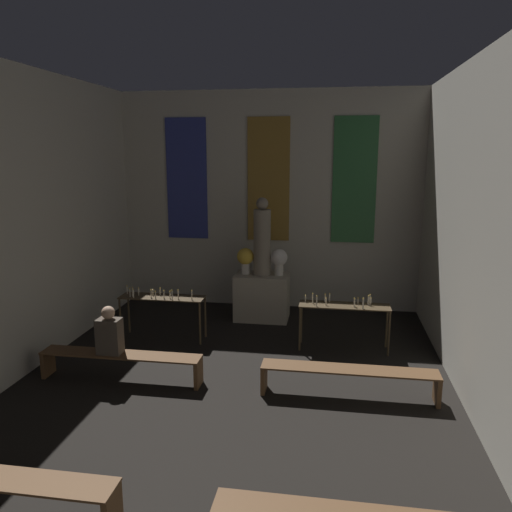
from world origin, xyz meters
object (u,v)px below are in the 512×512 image
at_px(flower_vase_right, 279,259).
at_px(pew_back_left, 121,360).
at_px(altar, 262,297).
at_px(statue, 262,239).
at_px(flower_vase_left, 245,258).
at_px(candle_rack_right, 344,310).
at_px(candle_rack_left, 162,301).
at_px(person_seated, 109,333).
at_px(pew_back_right, 349,375).

distance_m(flower_vase_right, pew_back_left, 3.91).
height_order(altar, pew_back_left, altar).
height_order(statue, flower_vase_right, statue).
relative_size(altar, flower_vase_left, 2.03).
distance_m(flower_vase_left, candle_rack_right, 2.51).
height_order(flower_vase_left, candle_rack_left, flower_vase_left).
relative_size(flower_vase_left, person_seated, 0.73).
relative_size(flower_vase_right, pew_back_left, 0.22).
height_order(statue, pew_back_left, statue).
height_order(flower_vase_right, pew_back_left, flower_vase_right).
xyz_separation_m(candle_rack_right, person_seated, (-3.52, -1.79, 0.04)).
bearing_deg(pew_back_right, statue, 118.15).
bearing_deg(candle_rack_left, altar, 40.13).
xyz_separation_m(flower_vase_left, pew_back_left, (-1.36, -3.18, -0.95)).
relative_size(pew_back_left, pew_back_right, 1.00).
height_order(statue, candle_rack_left, statue).
bearing_deg(candle_rack_left, pew_back_right, -27.91).
bearing_deg(pew_back_left, altar, 61.85).
bearing_deg(candle_rack_right, person_seated, -153.08).
relative_size(flower_vase_left, pew_back_left, 0.22).
bearing_deg(pew_back_right, candle_rack_left, 152.09).
height_order(candle_rack_left, pew_back_right, candle_rack_left).
bearing_deg(pew_back_left, statue, 61.85).
bearing_deg(flower_vase_right, pew_back_left, -122.78).
bearing_deg(flower_vase_left, pew_back_left, -113.07).
bearing_deg(flower_vase_right, pew_back_right, -66.93).
bearing_deg(person_seated, altar, 59.68).
bearing_deg(candle_rack_left, statue, 40.13).
xyz_separation_m(candle_rack_left, candle_rack_right, (3.32, 0.00, 0.00)).
xyz_separation_m(statue, flower_vase_right, (0.35, 0.00, -0.41)).
xyz_separation_m(statue, candle_rack_right, (1.66, -1.40, -0.97)).
relative_size(candle_rack_left, pew_back_left, 0.63).
xyz_separation_m(flower_vase_left, flower_vase_right, (0.69, 0.00, 0.00)).
height_order(candle_rack_right, pew_back_left, candle_rack_right).
distance_m(statue, person_seated, 3.80).
height_order(statue, flower_vase_left, statue).
distance_m(candle_rack_left, candle_rack_right, 3.32).
distance_m(pew_back_right, person_seated, 3.59).
xyz_separation_m(pew_back_left, pew_back_right, (3.41, 0.00, 0.00)).
relative_size(flower_vase_left, flower_vase_right, 1.00).
xyz_separation_m(flower_vase_left, candle_rack_right, (2.00, -1.40, -0.56)).
bearing_deg(pew_back_right, pew_back_left, 180.00).
distance_m(candle_rack_right, pew_back_left, 3.83).
bearing_deg(altar, candle_rack_left, -139.87).
bearing_deg(flower_vase_right, altar, 180.00).
xyz_separation_m(flower_vase_left, pew_back_right, (2.05, -3.18, -0.95)).
height_order(flower_vase_right, pew_back_right, flower_vase_right).
xyz_separation_m(pew_back_right, person_seated, (-3.57, 0.00, 0.43)).
xyz_separation_m(statue, flower_vase_left, (-0.35, 0.00, -0.41)).
relative_size(flower_vase_left, pew_back_right, 0.22).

